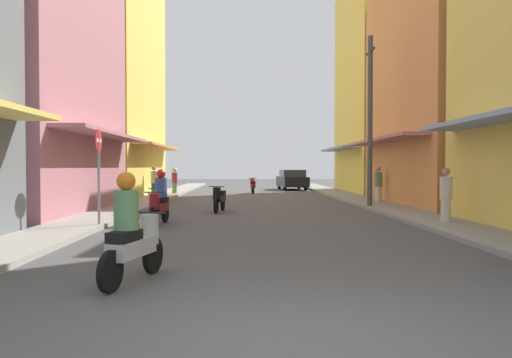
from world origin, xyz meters
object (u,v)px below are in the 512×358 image
at_px(motorbike_maroon, 160,200).
at_px(pedestrian_far, 154,182).
at_px(pedestrian_midway, 175,179).
at_px(pedestrian_crossing, 446,197).
at_px(parked_car, 292,180).
at_px(motorbike_silver, 132,233).
at_px(motorbike_green, 160,195).
at_px(motorbike_black, 219,198).
at_px(motorbike_red, 253,185).
at_px(utility_pole, 370,121).
at_px(pedestrian_foreground, 378,185).
at_px(street_sign_no_entry, 99,164).

height_order(motorbike_maroon, pedestrian_far, pedestrian_far).
distance_m(pedestrian_midway, pedestrian_crossing, 18.03).
xyz_separation_m(parked_car, pedestrian_far, (-8.34, -9.21, 0.10)).
relative_size(parked_car, pedestrian_midway, 2.55).
distance_m(motorbike_silver, pedestrian_far, 20.20).
relative_size(motorbike_green, pedestrian_far, 1.08).
relative_size(motorbike_black, parked_car, 0.43).
distance_m(motorbike_red, utility_pole, 12.59).
bearing_deg(motorbike_maroon, pedestrian_far, 101.04).
relative_size(motorbike_red, pedestrian_foreground, 1.08).
xyz_separation_m(motorbike_black, parked_car, (4.36, 18.00, 0.24)).
height_order(motorbike_red, pedestrian_midway, pedestrian_midway).
bearing_deg(utility_pole, pedestrian_far, 143.51).
bearing_deg(motorbike_silver, motorbike_maroon, 96.73).
bearing_deg(motorbike_black, motorbike_silver, -93.34).
bearing_deg(motorbike_black, pedestrian_crossing, -32.97).
height_order(parked_car, utility_pole, utility_pole).
bearing_deg(motorbike_green, utility_pole, 20.10).
relative_size(pedestrian_far, utility_pole, 0.25).
height_order(motorbike_red, utility_pole, utility_pole).
relative_size(motorbike_red, motorbike_maroon, 1.00).
distance_m(motorbike_red, motorbike_silver, 24.09).
height_order(motorbike_silver, parked_car, motorbike_silver).
bearing_deg(motorbike_red, pedestrian_midway, -156.28).
height_order(motorbike_red, pedestrian_foreground, pedestrian_foreground).
bearing_deg(street_sign_no_entry, parked_car, 72.28).
xyz_separation_m(pedestrian_crossing, utility_pole, (-0.72, 5.78, 2.67)).
height_order(pedestrian_foreground, pedestrian_midway, pedestrian_foreground).
xyz_separation_m(motorbike_red, motorbike_black, (-1.41, -12.87, 0.00)).
xyz_separation_m(pedestrian_midway, street_sign_no_entry, (0.22, -15.73, 0.78)).
height_order(motorbike_silver, pedestrian_crossing, pedestrian_crossing).
distance_m(motorbike_green, utility_pole, 8.77).
distance_m(motorbike_green, pedestrian_midway, 12.30).
bearing_deg(pedestrian_crossing, motorbike_red, 106.86).
xyz_separation_m(motorbike_green, street_sign_no_entry, (-1.02, -3.49, 1.01)).
height_order(motorbike_silver, pedestrian_far, pedestrian_far).
distance_m(pedestrian_foreground, utility_pole, 3.87).
relative_size(motorbike_red, pedestrian_far, 1.08).
xyz_separation_m(motorbike_green, motorbike_maroon, (0.42, -2.57, 0.00)).
bearing_deg(motorbike_maroon, motorbike_black, 69.16).
relative_size(pedestrian_midway, street_sign_no_entry, 0.63).
height_order(pedestrian_midway, pedestrian_crossing, pedestrian_midway).
relative_size(motorbike_silver, street_sign_no_entry, 0.67).
relative_size(pedestrian_crossing, street_sign_no_entry, 0.61).
height_order(pedestrian_midway, utility_pole, utility_pole).
relative_size(motorbike_silver, utility_pole, 0.26).
xyz_separation_m(pedestrian_foreground, pedestrian_midway, (-10.11, 6.76, 0.10)).
bearing_deg(pedestrian_foreground, street_sign_no_entry, -137.80).
height_order(pedestrian_foreground, pedestrian_far, pedestrian_far).
relative_size(motorbike_maroon, parked_car, 0.43).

